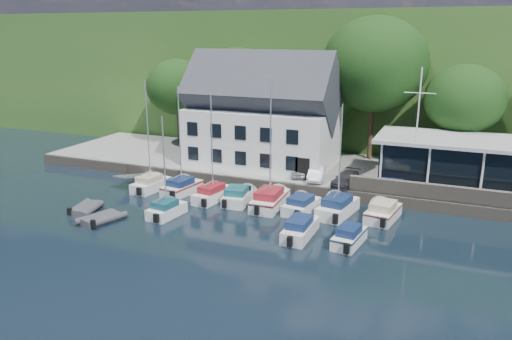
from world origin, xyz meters
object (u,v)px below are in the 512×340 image
Objects in this scene: harbor_building at (262,120)px; boat_r1_2 at (212,151)px; boat_r1_3 at (238,195)px; boat_r1_6 at (340,155)px; club_pavilion at (456,162)px; car_blue at (395,178)px; boat_r2_4 at (349,235)px; boat_r1_5 at (301,204)px; car_silver at (298,170)px; car_dgrey at (346,179)px; boat_r1_0 at (148,142)px; dinghy_1 at (101,217)px; car_white at (316,173)px; flagpole at (417,131)px; dinghy_0 at (86,207)px; boat_r2_3 at (300,227)px; boat_r2_1 at (164,165)px; boat_r1_4 at (270,150)px.

harbor_building is 9.50m from boat_r1_2.
boat_r1_6 is (8.31, 0.47, 4.05)m from boat_r1_3.
boat_r1_3 is at bearing -151.89° from club_pavilion.
car_blue is at bearing 70.03° from boat_r1_6.
boat_r1_2 reaches higher than boat_r2_4.
boat_r2_4 reaches higher than boat_r1_5.
boat_r1_2 is at bearing -148.43° from car_silver.
car_dgrey is 0.44× the size of boat_r1_0.
car_dgrey is 1.18× the size of dinghy_1.
boat_r1_5 is 6.79m from boat_r2_4.
car_white is 0.39× the size of boat_r1_6.
flagpole is 22.65m from boat_r1_0.
car_silver is 0.62× the size of boat_r1_5.
boat_r1_3 reaches higher than dinghy_0.
car_white reaches higher than boat_r2_4.
boat_r2_3 is at bearing -121.03° from flagpole.
car_blue reaches higher than car_white.
boat_r1_5 is at bearing 49.87° from dinghy_1.
boat_r2_3 is 3.44m from boat_r2_4.
boat_r2_1 is (-8.85, -10.71, 2.52)m from car_white.
car_white is 18.70m from dinghy_1.
boat_r1_4 is 1.15× the size of boat_r2_1.
dinghy_0 is at bearing -159.34° from boat_r2_1.
flagpole is 1.88× the size of boat_r1_5.
harbor_building reaches higher than dinghy_1.
boat_r1_2 is (6.40, -0.33, -0.09)m from boat_r1_0.
harbor_building is 1.64× the size of boat_r1_0.
car_white is 11.87m from boat_r2_4.
flagpole is 2.07× the size of boat_r2_4.
car_dgrey is 0.64× the size of boat_r2_3.
harbor_building is at bearing 137.45° from boat_r2_4.
harbor_building is at bearing 48.09° from dinghy_0.
boat_r2_1 is at bearing -132.10° from car_blue.
boat_r2_3 is at bearing -51.39° from boat_r1_4.
boat_r1_6 is at bearing -132.56° from flagpole.
flagpole reaches higher than dinghy_1.
boat_r1_5 is 1.65× the size of dinghy_1.
dinghy_1 is at bearing -141.51° from boat_r1_5.
car_silver is 0.35× the size of boat_r1_6.
car_white is 6.76m from car_blue.
boat_r1_3 is (2.22, 0.14, -3.59)m from boat_r1_2.
car_dgrey is at bearing -157.50° from club_pavilion.
car_white is at bearing 28.14° from boat_r1_0.
flagpole is 25.63m from dinghy_1.
boat_r1_5 is at bearing -160.71° from boat_r1_6.
boat_r1_6 is at bearing -67.20° from car_silver.
flagpole is 1.95× the size of boat_r1_3.
car_silver is 4.74m from car_dgrey.
boat_r2_4 is 1.49× the size of dinghy_1.
boat_r1_2 reaches higher than boat_r1_3.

